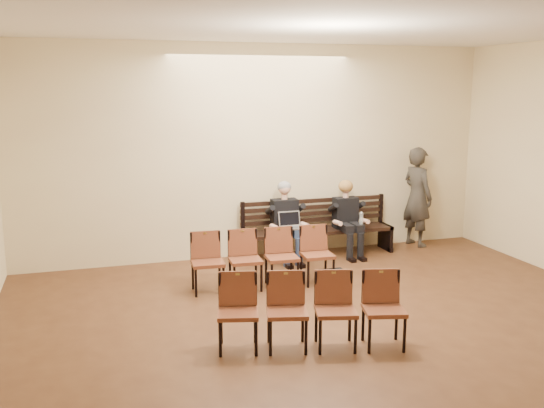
{
  "coord_description": "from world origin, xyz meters",
  "views": [
    {
      "loc": [
        -2.76,
        -4.59,
        2.81
      ],
      "look_at": [
        -0.09,
        4.05,
        1.05
      ],
      "focal_mm": 40.0,
      "sensor_mm": 36.0,
      "label": 1
    }
  ],
  "objects_px": {
    "bag": "(333,279)",
    "chair_row_back": "(311,312)",
    "seated_woman": "(348,222)",
    "passerby": "(417,189)",
    "chair_row_front": "(264,259)",
    "bench": "(318,242)",
    "laptop": "(292,228)",
    "water_bottle": "(361,225)",
    "seated_man": "(286,223)"
  },
  "relations": [
    {
      "from": "bag",
      "to": "chair_row_back",
      "type": "height_order",
      "value": "chair_row_back"
    },
    {
      "from": "seated_woman",
      "to": "chair_row_back",
      "type": "bearing_deg",
      "value": -119.97
    },
    {
      "from": "seated_woman",
      "to": "passerby",
      "type": "distance_m",
      "value": 1.52
    },
    {
      "from": "chair_row_front",
      "to": "chair_row_back",
      "type": "relative_size",
      "value": 1.0
    },
    {
      "from": "seated_woman",
      "to": "chair_row_back",
      "type": "xyz_separation_m",
      "value": [
        -1.92,
        -3.32,
        -0.16
      ]
    },
    {
      "from": "seated_woman",
      "to": "bag",
      "type": "bearing_deg",
      "value": -120.72
    },
    {
      "from": "bench",
      "to": "chair_row_front",
      "type": "bearing_deg",
      "value": -135.32
    },
    {
      "from": "bag",
      "to": "bench",
      "type": "bearing_deg",
      "value": 75.58
    },
    {
      "from": "laptop",
      "to": "chair_row_front",
      "type": "distance_m",
      "value": 1.27
    },
    {
      "from": "water_bottle",
      "to": "bag",
      "type": "relative_size",
      "value": 0.63
    },
    {
      "from": "bench",
      "to": "seated_man",
      "type": "relative_size",
      "value": 2.08
    },
    {
      "from": "water_bottle",
      "to": "laptop",
      "type": "bearing_deg",
      "value": 179.46
    },
    {
      "from": "bench",
      "to": "bag",
      "type": "bearing_deg",
      "value": -104.42
    },
    {
      "from": "passerby",
      "to": "bag",
      "type": "bearing_deg",
      "value": 112.14
    },
    {
      "from": "chair_row_front",
      "to": "laptop",
      "type": "bearing_deg",
      "value": 55.05
    },
    {
      "from": "water_bottle",
      "to": "chair_row_back",
      "type": "height_order",
      "value": "chair_row_back"
    },
    {
      "from": "chair_row_front",
      "to": "chair_row_back",
      "type": "height_order",
      "value": "chair_row_front"
    },
    {
      "from": "chair_row_back",
      "to": "water_bottle",
      "type": "bearing_deg",
      "value": 70.47
    },
    {
      "from": "seated_woman",
      "to": "chair_row_front",
      "type": "xyz_separation_m",
      "value": [
        -1.83,
        -1.22,
        -0.16
      ]
    },
    {
      "from": "water_bottle",
      "to": "chair_row_front",
      "type": "height_order",
      "value": "chair_row_front"
    },
    {
      "from": "seated_woman",
      "to": "chair_row_back",
      "type": "relative_size",
      "value": 0.57
    },
    {
      "from": "seated_man",
      "to": "chair_row_front",
      "type": "relative_size",
      "value": 0.62
    },
    {
      "from": "bag",
      "to": "chair_row_front",
      "type": "xyz_separation_m",
      "value": [
        -0.94,
        0.29,
        0.29
      ]
    },
    {
      "from": "water_bottle",
      "to": "chair_row_back",
      "type": "bearing_deg",
      "value": -123.63
    },
    {
      "from": "bag",
      "to": "chair_row_front",
      "type": "bearing_deg",
      "value": 162.78
    },
    {
      "from": "water_bottle",
      "to": "passerby",
      "type": "distance_m",
      "value": 1.45
    },
    {
      "from": "seated_woman",
      "to": "chair_row_front",
      "type": "distance_m",
      "value": 2.21
    },
    {
      "from": "bench",
      "to": "chair_row_back",
      "type": "relative_size",
      "value": 1.29
    },
    {
      "from": "laptop",
      "to": "chair_row_front",
      "type": "height_order",
      "value": "chair_row_front"
    },
    {
      "from": "water_bottle",
      "to": "seated_man",
      "type": "bearing_deg",
      "value": 169.09
    },
    {
      "from": "seated_man",
      "to": "passerby",
      "type": "bearing_deg",
      "value": 4.98
    },
    {
      "from": "bench",
      "to": "chair_row_front",
      "type": "distance_m",
      "value": 1.91
    },
    {
      "from": "seated_man",
      "to": "seated_woman",
      "type": "height_order",
      "value": "seated_man"
    },
    {
      "from": "bench",
      "to": "seated_woman",
      "type": "height_order",
      "value": "seated_woman"
    },
    {
      "from": "seated_woman",
      "to": "chair_row_front",
      "type": "bearing_deg",
      "value": -146.36
    },
    {
      "from": "seated_woman",
      "to": "water_bottle",
      "type": "xyz_separation_m",
      "value": [
        0.14,
        -0.24,
        -0.02
      ]
    },
    {
      "from": "water_bottle",
      "to": "bag",
      "type": "distance_m",
      "value": 1.7
    },
    {
      "from": "laptop",
      "to": "water_bottle",
      "type": "height_order",
      "value": "laptop"
    },
    {
      "from": "chair_row_back",
      "to": "bag",
      "type": "bearing_deg",
      "value": 74.76
    },
    {
      "from": "seated_woman",
      "to": "passerby",
      "type": "height_order",
      "value": "passerby"
    },
    {
      "from": "laptop",
      "to": "water_bottle",
      "type": "relative_size",
      "value": 1.69
    },
    {
      "from": "laptop",
      "to": "bag",
      "type": "distance_m",
      "value": 1.37
    },
    {
      "from": "seated_man",
      "to": "chair_row_front",
      "type": "height_order",
      "value": "seated_man"
    },
    {
      "from": "water_bottle",
      "to": "passerby",
      "type": "relative_size",
      "value": 0.1
    },
    {
      "from": "seated_man",
      "to": "seated_woman",
      "type": "distance_m",
      "value": 1.09
    },
    {
      "from": "seated_woman",
      "to": "laptop",
      "type": "height_order",
      "value": "seated_woman"
    },
    {
      "from": "laptop",
      "to": "water_bottle",
      "type": "distance_m",
      "value": 1.2
    },
    {
      "from": "bag",
      "to": "chair_row_back",
      "type": "relative_size",
      "value": 0.17
    },
    {
      "from": "seated_woman",
      "to": "chair_row_front",
      "type": "height_order",
      "value": "seated_woman"
    },
    {
      "from": "water_bottle",
      "to": "chair_row_front",
      "type": "bearing_deg",
      "value": -153.47
    }
  ]
}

